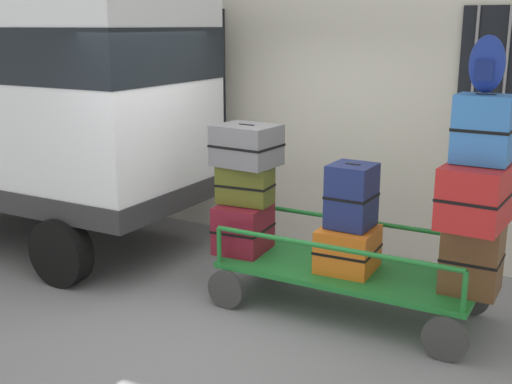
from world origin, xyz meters
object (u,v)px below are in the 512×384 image
suitcase_left_bottom (244,228)px  suitcase_midleft_middle (352,196)px  suitcase_left_top (247,145)px  suitcase_center_middle (477,194)px  suitcase_left_middle (245,185)px  backpack (487,64)px  suitcase_midleft_bottom (348,249)px  suitcase_center_top (483,129)px  luggage_cart (347,276)px  van (24,95)px  suitcase_center_bottom (472,258)px

suitcase_left_bottom → suitcase_midleft_middle: size_ratio=0.98×
suitcase_left_top → suitcase_center_middle: size_ratio=0.79×
suitcase_left_middle → backpack: size_ratio=1.24×
suitcase_left_bottom → suitcase_midleft_middle: 1.16m
suitcase_midleft_bottom → suitcase_center_top: bearing=0.0°
suitcase_left_bottom → suitcase_midleft_bottom: (1.07, 0.02, -0.04)m
suitcase_center_top → backpack: (-0.02, 0.04, 0.49)m
luggage_cart → backpack: 2.20m
van → suitcase_left_top: (3.07, -0.08, -0.31)m
suitcase_midleft_middle → van: bearing=178.9°
suitcase_center_bottom → suitcase_center_top: suitcase_center_top is taller
suitcase_left_top → suitcase_left_middle: bearing=-90.0°
suitcase_left_middle → suitcase_left_top: size_ratio=0.89×
suitcase_left_middle → suitcase_center_bottom: bearing=0.4°
luggage_cart → suitcase_center_top: (1.07, -0.01, 1.44)m
luggage_cart → suitcase_left_top: bearing=177.9°
suitcase_left_bottom → suitcase_midleft_middle: (1.07, 0.07, 0.45)m
suitcase_midleft_bottom → suitcase_midleft_middle: 0.49m
luggage_cart → suitcase_left_middle: (-1.07, 0.00, 0.73)m
luggage_cart → suitcase_center_bottom: (1.07, 0.02, 0.37)m
van → suitcase_center_bottom: bearing=-1.1°
luggage_cart → backpack: (1.05, 0.04, 1.93)m
suitcase_left_bottom → suitcase_midleft_bottom: size_ratio=1.04×
luggage_cart → suitcase_center_middle: suitcase_center_middle is taller
van → suitcase_left_middle: (3.07, -0.11, -0.70)m
suitcase_midleft_bottom → suitcase_center_middle: (1.07, 0.00, 0.65)m
suitcase_midleft_middle → suitcase_center_middle: (1.07, -0.04, 0.16)m
suitcase_left_top → backpack: size_ratio=1.39×
suitcase_left_middle → suitcase_left_top: (0.00, 0.03, 0.38)m
suitcase_center_top → suitcase_left_middle: bearing=179.7°
luggage_cart → suitcase_midleft_middle: suitcase_midleft_middle is taller
suitcase_midleft_middle → backpack: (1.05, 0.00, 1.18)m
luggage_cart → backpack: backpack is taller
suitcase_left_top → van: bearing=178.5°
suitcase_midleft_middle → suitcase_center_bottom: size_ratio=0.97×
luggage_cart → suitcase_midleft_bottom: 0.27m
suitcase_midleft_middle → suitcase_center_middle: 1.08m
luggage_cart → suitcase_center_middle: size_ratio=3.06×
van → suitcase_center_middle: 5.24m
backpack → suitcase_midleft_bottom: bearing=-177.5°
suitcase_left_top → suitcase_midleft_bottom: 1.36m
suitcase_left_top → suitcase_center_top: size_ratio=1.13×
suitcase_left_bottom → suitcase_center_bottom: (2.14, 0.05, 0.06)m
suitcase_midleft_middle → suitcase_left_middle: bearing=-178.3°
suitcase_left_middle → suitcase_midleft_bottom: bearing=-0.7°
van → suitcase_left_middle: size_ratio=8.07×
suitcase_left_middle → suitcase_center_top: size_ratio=1.01×
suitcase_left_bottom → backpack: (2.12, 0.07, 1.62)m
suitcase_center_bottom → suitcase_center_top: bearing=-90.0°
suitcase_midleft_bottom → backpack: (1.05, 0.05, 1.66)m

